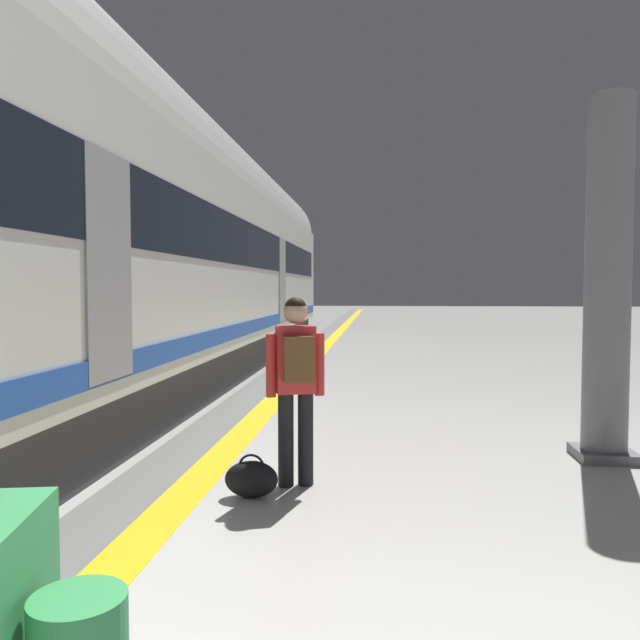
{
  "coord_description": "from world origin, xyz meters",
  "views": [
    {
      "loc": [
        1.1,
        0.04,
        1.71
      ],
      "look_at": [
        0.51,
        6.11,
        1.4
      ],
      "focal_mm": 35.16,
      "sensor_mm": 36.0,
      "label": 1
    }
  ],
  "objects_px": {
    "high_speed_train": "(139,239)",
    "platform_pillar": "(607,287)",
    "passenger_near": "(296,375)",
    "duffel_bag_near": "(251,479)"
  },
  "relations": [
    {
      "from": "passenger_near",
      "to": "platform_pillar",
      "type": "xyz_separation_m",
      "value": [
        2.96,
        1.15,
        0.75
      ]
    },
    {
      "from": "duffel_bag_near",
      "to": "platform_pillar",
      "type": "bearing_deg",
      "value": 24.25
    },
    {
      "from": "high_speed_train",
      "to": "duffel_bag_near",
      "type": "bearing_deg",
      "value": -59.4
    },
    {
      "from": "high_speed_train",
      "to": "platform_pillar",
      "type": "relative_size",
      "value": 7.89
    },
    {
      "from": "passenger_near",
      "to": "duffel_bag_near",
      "type": "height_order",
      "value": "passenger_near"
    },
    {
      "from": "high_speed_train",
      "to": "duffel_bag_near",
      "type": "height_order",
      "value": "high_speed_train"
    },
    {
      "from": "duffel_bag_near",
      "to": "platform_pillar",
      "type": "relative_size",
      "value": 0.12
    },
    {
      "from": "passenger_near",
      "to": "platform_pillar",
      "type": "height_order",
      "value": "platform_pillar"
    },
    {
      "from": "high_speed_train",
      "to": "duffel_bag_near",
      "type": "relative_size",
      "value": 64.59
    },
    {
      "from": "passenger_near",
      "to": "duffel_bag_near",
      "type": "bearing_deg",
      "value": -134.71
    }
  ]
}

